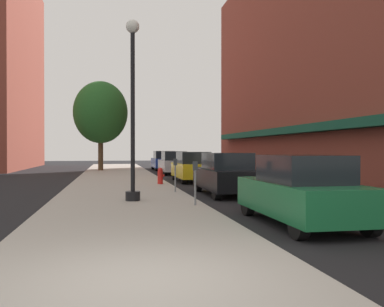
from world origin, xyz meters
The scene contains 13 objects.
ground_plane centered at (4.00, 18.00, 0.00)m, with size 90.00×90.00×0.00m, color black.
sidewalk_slab centered at (0.00, 19.00, 0.06)m, with size 4.80×50.00×0.12m, color #A8A399.
building_right_brick centered at (14.99, 22.00, 8.99)m, with size 6.80×40.00×18.02m.
lamppost centered at (0.27, 8.55, 3.20)m, with size 0.48×0.48×5.90m.
fire_hydrant centered at (1.91, 15.06, 0.52)m, with size 0.33×0.26×0.79m.
parking_meter_near centered at (2.05, 11.11, 0.95)m, with size 0.14×0.09×1.31m.
parking_meter_far centered at (2.05, 7.06, 0.95)m, with size 0.14×0.09×1.31m.
tree_near centered at (-1.26, 29.41, 4.75)m, with size 4.31×4.31×7.12m.
car_green centered at (4.00, 3.96, 0.81)m, with size 1.80×4.30×1.66m.
car_black centered at (4.00, 10.66, 0.81)m, with size 1.80×4.30×1.66m.
car_yellow centered at (4.00, 17.65, 0.81)m, with size 1.80×4.30×1.66m.
car_silver centered at (4.00, 24.95, 0.81)m, with size 1.80×4.30×1.66m.
car_blue centered at (4.00, 31.00, 0.81)m, with size 1.80×4.30×1.66m.
Camera 1 is at (-0.43, -5.47, 1.79)m, focal length 39.89 mm.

